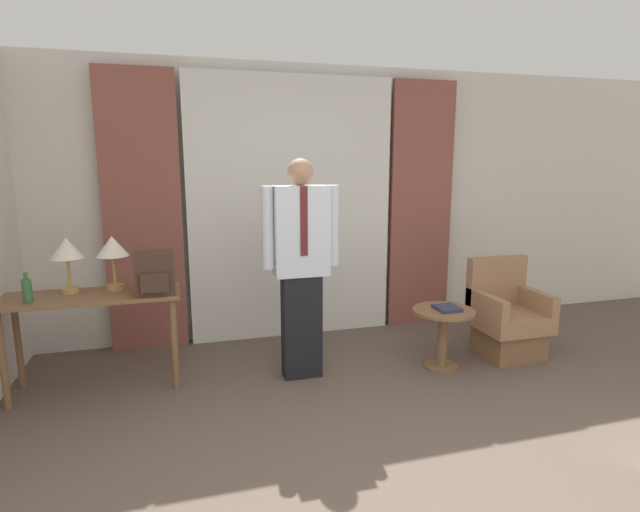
{
  "coord_description": "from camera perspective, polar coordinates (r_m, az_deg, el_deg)",
  "views": [
    {
      "loc": [
        -1.1,
        -1.76,
        1.78
      ],
      "look_at": [
        -0.05,
        1.9,
        1.04
      ],
      "focal_mm": 28.0,
      "sensor_mm": 36.0,
      "label": 1
    }
  ],
  "objects": [
    {
      "name": "bottle_near_edge",
      "position": [
        4.17,
        -30.47,
        -3.38
      ],
      "size": [
        0.07,
        0.07,
        0.22
      ],
      "color": "#336638",
      "rests_on": "desk"
    },
    {
      "name": "side_table",
      "position": [
        4.45,
        13.86,
        -8.02
      ],
      "size": [
        0.53,
        0.53,
        0.52
      ],
      "color": "brown",
      "rests_on": "ground_plane"
    },
    {
      "name": "wall_back",
      "position": [
        5.09,
        -3.52,
        6.12
      ],
      "size": [
        10.0,
        0.06,
        2.7
      ],
      "color": "silver",
      "rests_on": "ground_plane"
    },
    {
      "name": "curtain_sheer_center",
      "position": [
        4.97,
        -3.18,
        5.31
      ],
      "size": [
        2.04,
        0.06,
        2.58
      ],
      "color": "white",
      "rests_on": "ground_plane"
    },
    {
      "name": "person",
      "position": [
        4.0,
        -2.17,
        -0.58
      ],
      "size": [
        0.63,
        0.21,
        1.79
      ],
      "color": "black",
      "rests_on": "ground_plane"
    },
    {
      "name": "curtain_drape_left",
      "position": [
        4.86,
        -19.6,
        4.56
      ],
      "size": [
        0.69,
        0.06,
        2.58
      ],
      "color": "brown",
      "rests_on": "ground_plane"
    },
    {
      "name": "table_lamp_right",
      "position": [
        4.22,
        -22.63,
        0.7
      ],
      "size": [
        0.24,
        0.24,
        0.43
      ],
      "color": "tan",
      "rests_on": "desk"
    },
    {
      "name": "table_lamp_left",
      "position": [
        4.27,
        -26.96,
        0.47
      ],
      "size": [
        0.24,
        0.24,
        0.43
      ],
      "color": "tan",
      "rests_on": "desk"
    },
    {
      "name": "book",
      "position": [
        4.39,
        14.32,
        -5.8
      ],
      "size": [
        0.19,
        0.21,
        0.03
      ],
      "color": "#2D334C",
      "rests_on": "side_table"
    },
    {
      "name": "curtain_drape_right",
      "position": [
        5.46,
        11.42,
        5.61
      ],
      "size": [
        0.69,
        0.06,
        2.58
      ],
      "color": "brown",
      "rests_on": "ground_plane"
    },
    {
      "name": "desk",
      "position": [
        4.24,
        -24.53,
        -5.59
      ],
      "size": [
        1.3,
        0.49,
        0.76
      ],
      "color": "brown",
      "rests_on": "ground_plane"
    },
    {
      "name": "backpack",
      "position": [
        4.01,
        -18.36,
        -1.9
      ],
      "size": [
        0.29,
        0.24,
        0.33
      ],
      "color": "#422D23",
      "rests_on": "desk"
    },
    {
      "name": "armchair",
      "position": [
        4.93,
        20.57,
        -6.85
      ],
      "size": [
        0.59,
        0.56,
        0.89
      ],
      "color": "brown",
      "rests_on": "ground_plane"
    }
  ]
}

